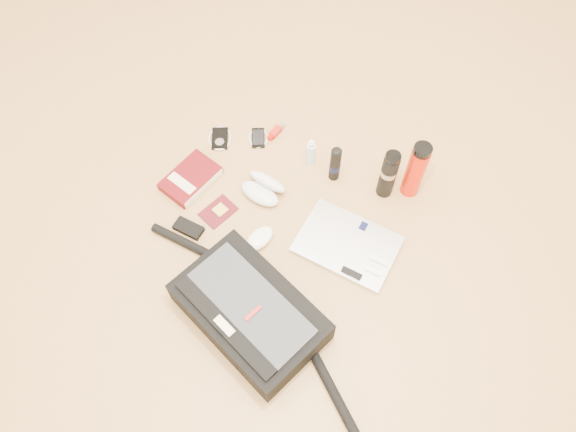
{
  "coord_description": "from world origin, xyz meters",
  "views": [
    {
      "loc": [
        0.38,
        -0.8,
        1.83
      ],
      "look_at": [
        0.01,
        0.13,
        0.06
      ],
      "focal_mm": 35.0,
      "sensor_mm": 36.0,
      "label": 1
    }
  ],
  "objects_px": {
    "book": "(191,179)",
    "thermos_black": "(388,174)",
    "messenger_bag": "(249,311)",
    "laptop": "(348,245)",
    "thermos_red": "(416,170)"
  },
  "relations": [
    {
      "from": "messenger_bag",
      "to": "laptop",
      "type": "bearing_deg",
      "value": 83.77
    },
    {
      "from": "messenger_bag",
      "to": "thermos_black",
      "type": "xyz_separation_m",
      "value": [
        0.27,
        0.65,
        0.05
      ]
    },
    {
      "from": "thermos_black",
      "to": "thermos_red",
      "type": "relative_size",
      "value": 0.87
    },
    {
      "from": "messenger_bag",
      "to": "thermos_red",
      "type": "xyz_separation_m",
      "value": [
        0.36,
        0.7,
        0.07
      ]
    },
    {
      "from": "laptop",
      "to": "book",
      "type": "relative_size",
      "value": 1.5
    },
    {
      "from": "thermos_black",
      "to": "thermos_red",
      "type": "xyz_separation_m",
      "value": [
        0.09,
        0.04,
        0.02
      ]
    },
    {
      "from": "messenger_bag",
      "to": "book",
      "type": "distance_m",
      "value": 0.61
    },
    {
      "from": "thermos_black",
      "to": "book",
      "type": "bearing_deg",
      "value": -161.59
    },
    {
      "from": "laptop",
      "to": "book",
      "type": "distance_m",
      "value": 0.65
    },
    {
      "from": "messenger_bag",
      "to": "thermos_red",
      "type": "distance_m",
      "value": 0.79
    },
    {
      "from": "laptop",
      "to": "thermos_red",
      "type": "xyz_separation_m",
      "value": [
        0.14,
        0.32,
        0.12
      ]
    },
    {
      "from": "book",
      "to": "thermos_black",
      "type": "relative_size",
      "value": 1.07
    },
    {
      "from": "laptop",
      "to": "thermos_red",
      "type": "relative_size",
      "value": 1.39
    },
    {
      "from": "messenger_bag",
      "to": "book",
      "type": "xyz_separation_m",
      "value": [
        -0.43,
        0.42,
        -0.04
      ]
    },
    {
      "from": "book",
      "to": "thermos_black",
      "type": "bearing_deg",
      "value": 35.99
    }
  ]
}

